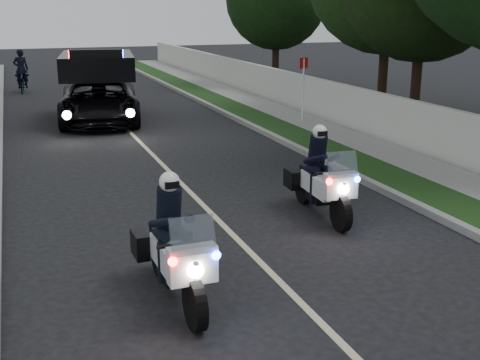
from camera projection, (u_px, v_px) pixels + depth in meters
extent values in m
plane|color=black|center=(315.00, 317.00, 8.36)|extent=(120.00, 120.00, 0.00)
cube|color=gray|center=(286.00, 143.00, 18.74)|extent=(0.20, 60.00, 0.15)
cube|color=#193814|center=(307.00, 141.00, 18.97)|extent=(1.20, 60.00, 0.16)
cube|color=gray|center=(344.00, 138.00, 19.40)|extent=(1.40, 60.00, 0.16)
cube|color=beige|center=(373.00, 115.00, 19.56)|extent=(0.22, 60.00, 1.50)
cube|color=#BFB78C|center=(154.00, 156.00, 17.40)|extent=(0.12, 50.00, 0.01)
imported|color=black|center=(101.00, 122.00, 22.59)|extent=(3.51, 6.20, 2.86)
imported|color=black|center=(23.00, 92.00, 30.30)|extent=(0.77, 1.92, 0.99)
imported|color=black|center=(23.00, 92.00, 30.30)|extent=(0.68, 0.46, 1.89)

